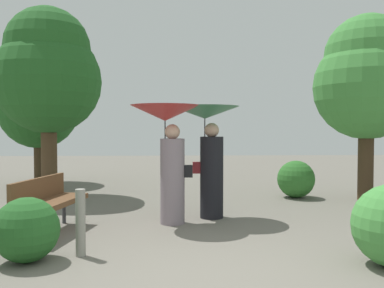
{
  "coord_description": "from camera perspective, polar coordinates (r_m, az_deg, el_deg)",
  "views": [
    {
      "loc": [
        -0.3,
        -4.23,
        1.55
      ],
      "look_at": [
        0.0,
        2.98,
        1.29
      ],
      "focal_mm": 38.38,
      "sensor_mm": 36.0,
      "label": 1
    }
  ],
  "objects": [
    {
      "name": "tree_near_right",
      "position": [
        9.84,
        23.14,
        8.48
      ],
      "size": [
        2.29,
        2.29,
        4.05
      ],
      "color": "#42301E",
      "rests_on": "ground"
    },
    {
      "name": "park_bench",
      "position": [
        6.49,
        -19.31,
        -7.28
      ],
      "size": [
        0.77,
        1.57,
        0.83
      ],
      "rotation": [
        0.0,
        0.0,
        1.38
      ],
      "color": "#38383D",
      "rests_on": "ground"
    },
    {
      "name": "person_left",
      "position": [
        6.72,
        -3.32,
        0.51
      ],
      "size": [
        1.14,
        1.14,
        1.95
      ],
      "rotation": [
        0.0,
        0.0,
        1.49
      ],
      "color": "gray",
      "rests_on": "ground"
    },
    {
      "name": "ground_plane",
      "position": [
        4.52,
        1.63,
        -18.03
      ],
      "size": [
        40.0,
        40.0,
        0.0
      ],
      "primitive_type": "plane",
      "color": "#6B665B"
    },
    {
      "name": "tree_mid_left",
      "position": [
        9.96,
        -19.36,
        9.52
      ],
      "size": [
        2.38,
        2.38,
        4.31
      ],
      "color": "#4C3823",
      "rests_on": "ground"
    },
    {
      "name": "bush_path_right",
      "position": [
        9.63,
        14.25,
        -4.75
      ],
      "size": [
        0.84,
        0.84,
        0.84
      ],
      "primitive_type": "sphere",
      "color": "#2D6B28",
      "rests_on": "ground"
    },
    {
      "name": "path_marker_post",
      "position": [
        5.27,
        -15.23,
        -10.5
      ],
      "size": [
        0.12,
        0.12,
        0.82
      ],
      "primitive_type": "cylinder",
      "color": "gray",
      "rests_on": "ground"
    },
    {
      "name": "person_right",
      "position": [
        7.16,
        2.22,
        0.52
      ],
      "size": [
        1.2,
        1.2,
        1.95
      ],
      "rotation": [
        0.0,
        0.0,
        1.49
      ],
      "color": "black",
      "rests_on": "ground"
    },
    {
      "name": "bush_behind_bench",
      "position": [
        5.25,
        -22.01,
        -10.99
      ],
      "size": [
        0.76,
        0.76,
        0.76
      ],
      "primitive_type": "sphere",
      "color": "#235B23",
      "rests_on": "ground"
    },
    {
      "name": "tree_near_left",
      "position": [
        12.45,
        -20.57,
        5.41
      ],
      "size": [
        2.23,
        2.23,
        3.59
      ],
      "color": "#42301E",
      "rests_on": "ground"
    }
  ]
}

